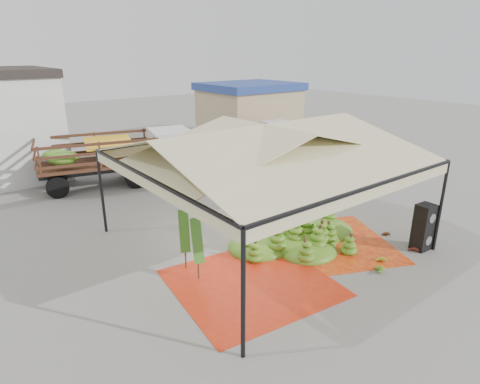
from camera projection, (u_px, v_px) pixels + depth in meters
ground at (262, 240)px, 13.87m from camera, size 90.00×90.00×0.00m
canopy_tent at (264, 146)px, 12.77m from camera, size 8.10×8.10×4.00m
building_tan at (249, 112)px, 28.65m from camera, size 6.30×5.30×4.10m
tarp_left at (251, 283)px, 11.29m from camera, size 4.65×4.48×0.01m
tarp_right at (331, 243)px, 13.66m from camera, size 5.07×5.16×0.01m
banana_heap at (297, 225)px, 13.77m from camera, size 5.29×4.46×1.07m
hand_yellow_a at (378, 268)px, 11.86m from camera, size 0.51×0.44×0.21m
hand_yellow_b at (381, 260)px, 12.32m from camera, size 0.56×0.51×0.21m
hand_red_a at (413, 250)px, 12.98m from camera, size 0.50×0.44×0.20m
hand_red_b at (386, 234)px, 14.10m from camera, size 0.47×0.42×0.18m
hand_green at (376, 269)px, 11.80m from camera, size 0.62×0.62×0.22m
hanging_bunches at (276, 169)px, 12.81m from camera, size 3.24×0.24×0.20m
speaker_stack at (423, 227)px, 13.00m from camera, size 0.60×0.53×1.56m
banana_leaves at (194, 271)px, 11.91m from camera, size 0.96×1.36×3.70m
vendor at (223, 187)px, 16.42m from camera, size 0.69×0.49×1.79m
truck_left at (124, 153)px, 19.49m from camera, size 7.53×4.11×2.45m
truck_right at (254, 139)px, 23.48m from camera, size 6.29×2.58×2.11m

